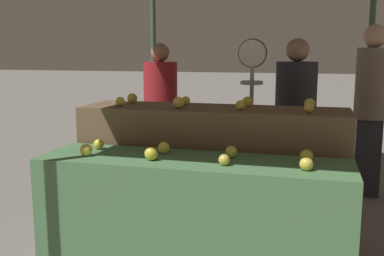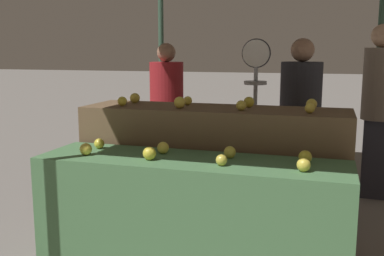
% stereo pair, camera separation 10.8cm
% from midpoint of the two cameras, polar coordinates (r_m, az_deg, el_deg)
% --- Properties ---
extents(display_counter_front, '(2.02, 0.55, 0.84)m').
position_cam_midpoint_polar(display_counter_front, '(3.01, -1.00, -11.75)').
color(display_counter_front, '#4C7A4C').
rests_on(display_counter_front, ground_plane).
extents(display_counter_back, '(2.02, 0.55, 1.10)m').
position_cam_midpoint_polar(display_counter_back, '(3.52, 1.73, -6.31)').
color(display_counter_back, brown).
rests_on(display_counter_back, ground_plane).
extents(apple_front_0, '(0.08, 0.08, 0.08)m').
position_cam_midpoint_polar(apple_front_0, '(3.06, -14.29, -2.72)').
color(apple_front_0, yellow).
rests_on(apple_front_0, display_counter_front).
extents(apple_front_1, '(0.09, 0.09, 0.09)m').
position_cam_midpoint_polar(apple_front_1, '(2.86, -6.29, -3.27)').
color(apple_front_1, gold).
rests_on(apple_front_1, display_counter_front).
extents(apple_front_2, '(0.07, 0.07, 0.07)m').
position_cam_midpoint_polar(apple_front_2, '(2.72, 2.97, -4.06)').
color(apple_front_2, gold).
rests_on(apple_front_2, display_counter_front).
extents(apple_front_3, '(0.08, 0.08, 0.08)m').
position_cam_midpoint_polar(apple_front_3, '(2.67, 13.19, -4.47)').
color(apple_front_3, yellow).
rests_on(apple_front_3, display_counter_front).
extents(apple_front_4, '(0.07, 0.07, 0.07)m').
position_cam_midpoint_polar(apple_front_4, '(3.24, -12.71, -2.02)').
color(apple_front_4, gold).
rests_on(apple_front_4, display_counter_front).
extents(apple_front_5, '(0.08, 0.08, 0.08)m').
position_cam_midpoint_polar(apple_front_5, '(3.04, -4.62, -2.54)').
color(apple_front_5, yellow).
rests_on(apple_front_5, display_counter_front).
extents(apple_front_6, '(0.08, 0.08, 0.08)m').
position_cam_midpoint_polar(apple_front_6, '(2.92, 3.94, -3.05)').
color(apple_front_6, gold).
rests_on(apple_front_6, display_counter_front).
extents(apple_front_7, '(0.08, 0.08, 0.08)m').
position_cam_midpoint_polar(apple_front_7, '(2.87, 13.29, -3.49)').
color(apple_front_7, gold).
rests_on(apple_front_7, display_counter_front).
extents(apple_back_0, '(0.07, 0.07, 0.07)m').
position_cam_midpoint_polar(apple_back_0, '(3.55, -9.95, 3.33)').
color(apple_back_0, gold).
rests_on(apple_back_0, display_counter_back).
extents(apple_back_1, '(0.09, 0.09, 0.09)m').
position_cam_midpoint_polar(apple_back_1, '(3.37, -2.63, 3.25)').
color(apple_back_1, yellow).
rests_on(apple_back_1, display_counter_back).
extents(apple_back_2, '(0.07, 0.07, 0.07)m').
position_cam_midpoint_polar(apple_back_2, '(3.26, 5.24, 2.90)').
color(apple_back_2, gold).
rests_on(apple_back_2, display_counter_back).
extents(apple_back_3, '(0.07, 0.07, 0.07)m').
position_cam_midpoint_polar(apple_back_3, '(3.21, 13.71, 2.53)').
color(apple_back_3, yellow).
rests_on(apple_back_3, display_counter_back).
extents(apple_back_4, '(0.08, 0.08, 0.08)m').
position_cam_midpoint_polar(apple_back_4, '(3.73, -8.41, 3.75)').
color(apple_back_4, yellow).
rests_on(apple_back_4, display_counter_back).
extents(apple_back_5, '(0.07, 0.07, 0.07)m').
position_cam_midpoint_polar(apple_back_5, '(3.57, -1.66, 3.49)').
color(apple_back_5, yellow).
rests_on(apple_back_5, display_counter_back).
extents(apple_back_6, '(0.08, 0.08, 0.08)m').
position_cam_midpoint_polar(apple_back_6, '(3.45, 6.17, 3.32)').
color(apple_back_6, gold).
rests_on(apple_back_6, display_counter_back).
extents(apple_back_7, '(0.08, 0.08, 0.08)m').
position_cam_midpoint_polar(apple_back_7, '(3.42, 13.85, 3.02)').
color(apple_back_7, yellow).
rests_on(apple_back_7, display_counter_back).
extents(produce_scale, '(0.26, 0.20, 1.63)m').
position_cam_midpoint_polar(produce_scale, '(4.05, 6.82, 4.72)').
color(produce_scale, '#99999E').
rests_on(produce_scale, ground_plane).
extents(person_vendor_at_scale, '(0.47, 0.47, 1.64)m').
position_cam_midpoint_polar(person_vendor_at_scale, '(4.35, 12.28, 1.79)').
color(person_vendor_at_scale, '#2D2D38').
rests_on(person_vendor_at_scale, ground_plane).
extents(person_customer_left, '(0.40, 0.40, 1.61)m').
position_cam_midpoint_polar(person_customer_left, '(5.18, -4.60, 3.03)').
color(person_customer_left, '#2D2D38').
rests_on(person_customer_left, ground_plane).
extents(person_customer_right, '(0.36, 0.36, 1.79)m').
position_cam_midpoint_polar(person_customer_right, '(4.98, 21.27, 3.59)').
color(person_customer_right, '#2D2D38').
rests_on(person_customer_right, ground_plane).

